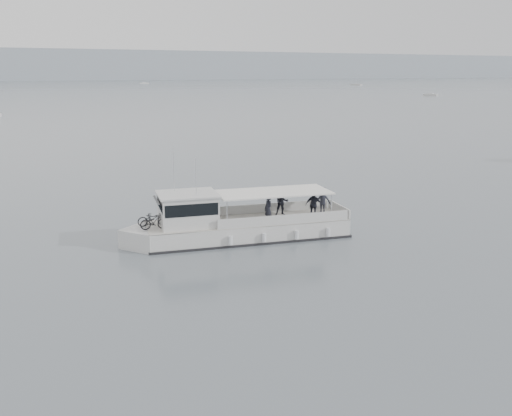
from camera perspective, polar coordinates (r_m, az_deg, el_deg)
name	(u,v)px	position (r m, az deg, el deg)	size (l,w,h in m)	color
ground	(310,226)	(33.01, 5.45, -1.77)	(1400.00, 1400.00, 0.00)	slate
tour_boat	(228,225)	(29.96, -2.79, -1.66)	(12.18, 4.91, 5.08)	silver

